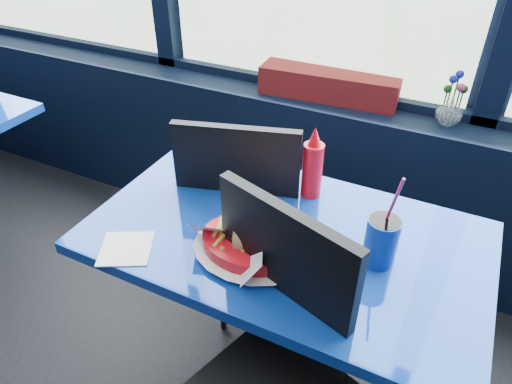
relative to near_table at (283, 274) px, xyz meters
name	(u,v)px	position (x,y,z in m)	size (l,w,h in m)	color
window_sill	(296,168)	(-0.30, 0.87, -0.17)	(5.00, 0.26, 0.80)	black
near_table	(283,274)	(0.00, 0.00, 0.00)	(1.20, 0.70, 0.75)	black
chair_near_front	(276,367)	(0.12, -0.33, 0.02)	(0.58, 0.58, 1.02)	black
chair_near_back	(261,213)	(-0.20, 0.26, 0.00)	(0.56, 0.56, 0.99)	black
planter_box	(329,85)	(-0.18, 0.90, 0.29)	(0.62, 0.16, 0.12)	maroon
flower_vase	(450,109)	(0.35, 0.87, 0.30)	(0.13, 0.14, 0.22)	silver
food_basket	(252,243)	(-0.05, -0.13, 0.22)	(0.32, 0.31, 0.11)	red
ketchup_bottle	(313,166)	(0.00, 0.23, 0.29)	(0.07, 0.07, 0.26)	red
soda_cup	(381,240)	(0.28, 0.01, 0.26)	(0.09, 0.09, 0.31)	navy
napkin	(126,248)	(-0.39, -0.27, 0.18)	(0.15, 0.15, 0.00)	white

